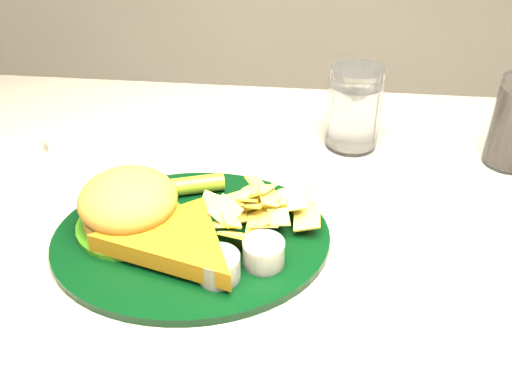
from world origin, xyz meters
TOP-DOWN VIEW (x-y plane):
  - dinner_plate at (-0.10, -0.03)m, footprint 0.35×0.31m
  - water_glass at (0.09, 0.21)m, footprint 0.10×0.10m
  - spoon at (-0.11, -0.03)m, footprint 0.06×0.14m
  - ramekin at (-0.32, 0.15)m, footprint 0.05×0.05m

SIDE VIEW (x-z plane):
  - spoon at x=-0.11m, z-range 0.75..0.76m
  - ramekin at x=-0.32m, z-range 0.75..0.77m
  - dinner_plate at x=-0.10m, z-range 0.75..0.82m
  - water_glass at x=0.09m, z-range 0.75..0.87m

